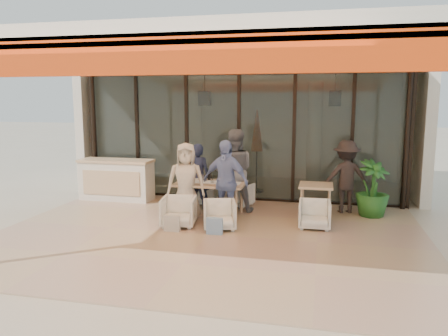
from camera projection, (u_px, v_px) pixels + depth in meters
The scene contains 21 objects.
ground at pixel (208, 236), 8.17m from camera, with size 70.00×70.00×0.00m, color #C6B293.
terrace_floor at pixel (208, 235), 8.17m from camera, with size 8.00×6.00×0.01m, color tan.
terrace_structure at pixel (203, 56), 7.41m from camera, with size 8.00×6.00×3.40m.
glass_storefront at pixel (239, 137), 10.81m from camera, with size 8.08×0.10×3.20m.
interior_block at pixel (254, 109), 12.93m from camera, with size 9.05×3.62×3.52m.
host_counter at pixel (117, 180), 10.95m from camera, with size 1.85×0.65×1.04m.
dining_table at pixel (211, 185), 9.48m from camera, with size 1.50×0.90×0.93m.
chair_far_left at pixel (204, 192), 10.54m from camera, with size 0.61×0.57×0.62m, color white.
chair_far_right at pixel (238, 194), 10.35m from camera, with size 0.61×0.57×0.63m, color white.
chair_near_left at pixel (179, 210), 8.70m from camera, with size 0.65×0.61×0.67m, color white.
chair_near_right at pixel (220, 214), 8.52m from camera, with size 0.62×0.58×0.64m, color white.
diner_navy at pixel (198, 177), 9.98m from camera, with size 0.56×0.37×1.54m, color #181F35.
diner_grey at pixel (234, 171), 9.77m from camera, with size 0.91×0.71×1.88m, color slate.
diner_cream at pixel (186, 182), 9.11m from camera, with size 0.80×0.52×1.64m, color beige.
diner_periwinkle at pixel (225, 182), 8.92m from camera, with size 1.01×0.42×1.72m, color #768EC5.
tote_bag_cream at pixel (172, 224), 8.34m from camera, with size 0.30×0.10×0.34m, color silver.
tote_bag_blue at pixel (215, 227), 8.16m from camera, with size 0.30×0.10×0.34m, color #99BFD8.
side_table at pixel (316, 189), 9.24m from camera, with size 0.70×0.70×0.74m.
side_chair at pixel (315, 213), 8.57m from camera, with size 0.61×0.57×0.63m, color white.
standing_woman at pixel (346, 177), 9.67m from camera, with size 1.06×0.61×1.64m, color black.
potted_palm at pixel (372, 189), 9.38m from camera, with size 0.70×0.70×1.25m, color #1E5919.
Camera 1 is at (2.05, -7.60, 2.53)m, focal length 35.00 mm.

